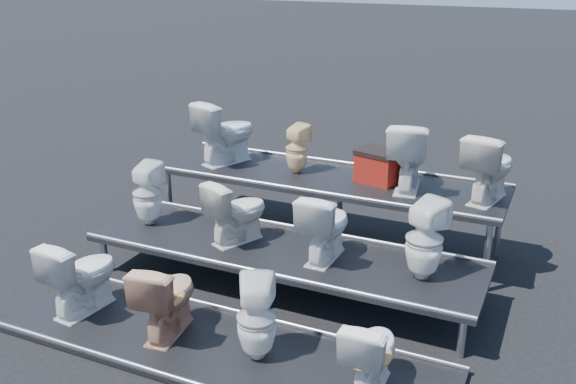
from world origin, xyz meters
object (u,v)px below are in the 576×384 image
at_px(toilet_4, 147,194).
at_px(toilet_1, 166,297).
at_px(toilet_2, 257,318).
at_px(toilet_3, 371,352).
at_px(toilet_8, 226,132).
at_px(toilet_5, 237,211).
at_px(toilet_9, 297,149).
at_px(toilet_10, 408,155).
at_px(toilet_0, 81,274).
at_px(red_crate, 379,168).
at_px(toilet_6, 325,225).
at_px(toilet_7, 425,240).
at_px(toilet_11, 489,167).

bearing_deg(toilet_4, toilet_1, 131.05).
relative_size(toilet_1, toilet_2, 0.98).
distance_m(toilet_3, toilet_8, 3.90).
height_order(toilet_1, toilet_5, toilet_5).
xyz_separation_m(toilet_5, toilet_8, (-0.86, 1.30, 0.45)).
height_order(toilet_2, toilet_4, toilet_4).
height_order(toilet_9, toilet_10, toilet_10).
xyz_separation_m(toilet_0, red_crate, (2.16, 2.69, 0.58)).
bearing_deg(toilet_2, toilet_10, -125.64).
xyz_separation_m(toilet_1, toilet_10, (1.53, 2.60, 0.82)).
bearing_deg(toilet_9, toilet_1, 101.25).
relative_size(toilet_1, toilet_5, 1.07).
bearing_deg(toilet_6, toilet_8, -33.22).
relative_size(toilet_0, toilet_9, 1.29).
bearing_deg(toilet_7, toilet_8, -1.46).
relative_size(toilet_0, toilet_7, 0.98).
height_order(toilet_0, toilet_10, toilet_10).
xyz_separation_m(toilet_7, toilet_11, (0.37, 1.30, 0.39)).
height_order(toilet_5, toilet_9, toilet_9).
height_order(toilet_2, toilet_9, toilet_9).
bearing_deg(toilet_9, toilet_2, 121.23).
distance_m(toilet_0, toilet_7, 3.33).
relative_size(toilet_6, toilet_11, 0.95).
relative_size(toilet_2, toilet_9, 1.27).
relative_size(toilet_0, toilet_6, 1.08).
bearing_deg(toilet_4, toilet_2, 147.79).
xyz_separation_m(toilet_1, toilet_4, (-1.13, 1.30, 0.39)).
height_order(toilet_8, toilet_9, toilet_8).
bearing_deg(toilet_10, toilet_9, -8.57).
xyz_separation_m(toilet_3, toilet_7, (0.10, 1.30, 0.46)).
height_order(toilet_6, toilet_10, toilet_10).
xyz_separation_m(toilet_0, toilet_1, (0.99, 0.00, -0.01)).
xyz_separation_m(toilet_2, toilet_10, (0.60, 2.60, 0.81)).
relative_size(toilet_6, toilet_10, 0.91).
height_order(toilet_3, toilet_8, toilet_8).
distance_m(toilet_3, toilet_10, 2.77).
xyz_separation_m(toilet_6, toilet_7, (1.01, 0.00, 0.03)).
distance_m(toilet_4, toilet_9, 1.86).
distance_m(toilet_0, toilet_3, 2.95).
bearing_deg(toilet_3, toilet_10, -80.65).
xyz_separation_m(toilet_1, toilet_9, (0.16, 2.60, 0.73)).
height_order(toilet_1, toilet_9, toilet_9).
bearing_deg(toilet_3, toilet_5, -34.03).
height_order(toilet_4, red_crate, red_crate).
xyz_separation_m(toilet_2, toilet_5, (-0.89, 1.30, 0.37)).
xyz_separation_m(toilet_1, toilet_8, (-0.83, 2.60, 0.83)).
height_order(toilet_1, toilet_3, toilet_1).
xyz_separation_m(toilet_6, toilet_11, (1.37, 1.30, 0.42)).
xyz_separation_m(toilet_4, toilet_7, (3.18, 0.00, 0.03)).
distance_m(toilet_3, toilet_11, 2.77).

